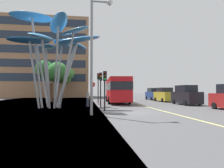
{
  "coord_description": "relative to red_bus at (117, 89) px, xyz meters",
  "views": [
    {
      "loc": [
        -3.55,
        -14.8,
        1.65
      ],
      "look_at": [
        -0.2,
        9.05,
        2.5
      ],
      "focal_mm": 31.13,
      "sensor_mm": 36.0,
      "label": 1
    }
  ],
  "objects": [
    {
      "name": "traffic_light_island_mid",
      "position": [
        -2.7,
        -1.26,
        0.93
      ],
      "size": [
        0.28,
        0.42,
        3.96
      ],
      "color": "black",
      "rests_on": "ground"
    },
    {
      "name": "car_parked_mid",
      "position": [
        7.53,
        -4.83,
        -0.85
      ],
      "size": [
        1.94,
        4.52,
        2.32
      ],
      "color": "black",
      "rests_on": "ground"
    },
    {
      "name": "car_side_street",
      "position": [
        7.97,
        7.46,
        -0.91
      ],
      "size": [
        1.92,
        4.35,
        2.17
      ],
      "color": "navy",
      "rests_on": "ground"
    },
    {
      "name": "traffic_light_kerb_far",
      "position": [
        -2.85,
        -7.07,
        0.6
      ],
      "size": [
        0.28,
        0.42,
        3.49
      ],
      "color": "black",
      "rests_on": "ground"
    },
    {
      "name": "backdrop_building",
      "position": [
        -15.2,
        28.85,
        8.2
      ],
      "size": [
        23.31,
        14.06,
        20.26
      ],
      "color": "#936B4C",
      "rests_on": "ground"
    },
    {
      "name": "red_bus",
      "position": [
        0.0,
        0.0,
        0.0
      ],
      "size": [
        3.29,
        10.97,
        3.53
      ],
      "color": "red",
      "rests_on": "ground"
    },
    {
      "name": "car_parked_far",
      "position": [
        7.63,
        1.73,
        -0.92
      ],
      "size": [
        2.0,
        4.58,
        2.14
      ],
      "color": "gold",
      "rests_on": "ground"
    },
    {
      "name": "pedestrian",
      "position": [
        -4.13,
        -6.3,
        -1.1
      ],
      "size": [
        0.34,
        0.34,
        1.66
      ],
      "color": "#2D3342",
      "rests_on": "ground"
    },
    {
      "name": "traffic_light_kerb_near",
      "position": [
        -2.82,
        -10.89,
        0.43
      ],
      "size": [
        0.28,
        0.42,
        3.25
      ],
      "color": "black",
      "rests_on": "ground"
    },
    {
      "name": "ground",
      "position": [
        -1.52,
        -11.76,
        -1.98
      ],
      "size": [
        120.0,
        240.0,
        0.1
      ],
      "color": "#4C4C4F"
    },
    {
      "name": "tree_pavement_far",
      "position": [
        -9.36,
        18.99,
        3.25
      ],
      "size": [
        4.99,
        3.92,
        7.22
      ],
      "color": "brown",
      "rests_on": "ground"
    },
    {
      "name": "street_lamp",
      "position": [
        -3.65,
        -13.23,
        3.19
      ],
      "size": [
        1.57,
        0.44,
        8.11
      ],
      "color": "gray",
      "rests_on": "ground"
    },
    {
      "name": "leaf_sculpture",
      "position": [
        -7.36,
        -7.23,
        4.53
      ],
      "size": [
        8.8,
        8.75,
        9.09
      ],
      "color": "#9EA0A5",
      "rests_on": "ground"
    },
    {
      "name": "no_entry_sign",
      "position": [
        -3.45,
        -2.03,
        -0.11
      ],
      "size": [
        0.6,
        0.12,
        2.74
      ],
      "color": "gray",
      "rests_on": "ground"
    },
    {
      "name": "tree_pavement_near",
      "position": [
        -9.14,
        3.76,
        2.69
      ],
      "size": [
        4.97,
        3.97,
        6.36
      ],
      "color": "brown",
      "rests_on": "ground"
    }
  ]
}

